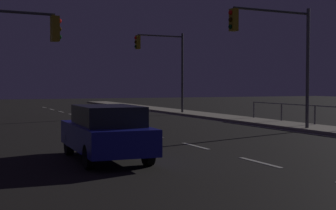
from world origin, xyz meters
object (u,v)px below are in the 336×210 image
Objects in this scene: car at (106,132)px; traffic_light_far_left at (14,47)px; traffic_light_near_left at (276,42)px; traffic_light_mid_left at (163,57)px.

car is 6.02m from traffic_light_far_left.
traffic_light_near_left is (11.24, -0.14, 0.56)m from traffic_light_far_left.
traffic_light_far_left is 11.25m from traffic_light_near_left.
traffic_light_near_left is (9.27, 4.87, 3.26)m from car.
traffic_light_far_left is at bearing 111.47° from car.
traffic_light_near_left is at bearing 27.71° from car.
car is 0.89× the size of traffic_light_far_left.
traffic_light_far_left is (-1.97, 5.00, 2.70)m from car.
traffic_light_near_left is (-0.46, -14.17, -0.09)m from traffic_light_mid_left.
traffic_light_mid_left is 18.28m from traffic_light_far_left.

